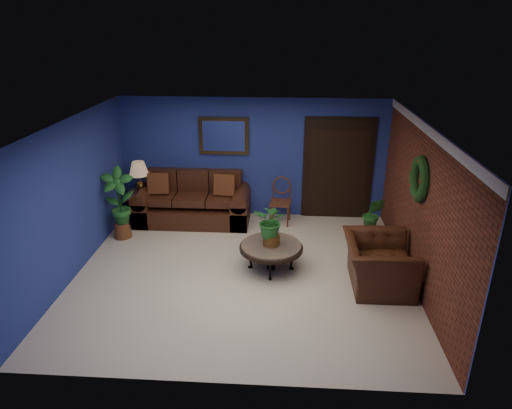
# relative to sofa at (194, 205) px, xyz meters

# --- Properties ---
(floor) EXTENTS (5.50, 5.50, 0.00)m
(floor) POSITION_rel_sofa_xyz_m (1.22, -2.09, -0.34)
(floor) COLOR beige
(floor) RESTS_ON ground
(wall_back) EXTENTS (5.50, 0.04, 2.50)m
(wall_back) POSITION_rel_sofa_xyz_m (1.22, 0.41, 0.91)
(wall_back) COLOR navy
(wall_back) RESTS_ON ground
(wall_left) EXTENTS (0.04, 5.00, 2.50)m
(wall_left) POSITION_rel_sofa_xyz_m (-1.53, -2.09, 0.91)
(wall_left) COLOR navy
(wall_left) RESTS_ON ground
(wall_right_brick) EXTENTS (0.04, 5.00, 2.50)m
(wall_right_brick) POSITION_rel_sofa_xyz_m (3.97, -2.09, 0.91)
(wall_right_brick) COLOR maroon
(wall_right_brick) RESTS_ON ground
(ceiling) EXTENTS (5.50, 5.00, 0.02)m
(ceiling) POSITION_rel_sofa_xyz_m (1.22, -2.09, 2.16)
(ceiling) COLOR white
(ceiling) RESTS_ON wall_back
(crown_molding) EXTENTS (0.03, 5.00, 0.14)m
(crown_molding) POSITION_rel_sofa_xyz_m (3.94, -2.09, 2.09)
(crown_molding) COLOR white
(crown_molding) RESTS_ON wall_right_brick
(wall_mirror) EXTENTS (1.02, 0.06, 0.77)m
(wall_mirror) POSITION_rel_sofa_xyz_m (0.62, 0.37, 1.38)
(wall_mirror) COLOR #483217
(wall_mirror) RESTS_ON wall_back
(closet_door) EXTENTS (1.44, 0.06, 2.18)m
(closet_door) POSITION_rel_sofa_xyz_m (2.97, 0.38, 0.71)
(closet_door) COLOR black
(closet_door) RESTS_ON wall_back
(wreath) EXTENTS (0.16, 0.72, 0.72)m
(wreath) POSITION_rel_sofa_xyz_m (3.91, -2.04, 1.36)
(wreath) COLOR black
(wreath) RESTS_ON wall_right_brick
(sofa) EXTENTS (2.32, 1.00, 1.04)m
(sofa) POSITION_rel_sofa_xyz_m (0.00, 0.00, 0.00)
(sofa) COLOR #452013
(sofa) RESTS_ON ground
(coffee_table) EXTENTS (1.06, 1.06, 0.46)m
(coffee_table) POSITION_rel_sofa_xyz_m (1.68, -1.92, 0.06)
(coffee_table) COLOR #4C4743
(coffee_table) RESTS_ON ground
(end_table) EXTENTS (0.63, 0.63, 0.58)m
(end_table) POSITION_rel_sofa_xyz_m (-1.08, -0.04, 0.10)
(end_table) COLOR #4C4743
(end_table) RESTS_ON ground
(table_lamp) EXTENTS (0.40, 0.40, 0.66)m
(table_lamp) POSITION_rel_sofa_xyz_m (-1.08, -0.04, 0.66)
(table_lamp) COLOR #483217
(table_lamp) RESTS_ON end_table
(side_chair) EXTENTS (0.45, 0.45, 0.96)m
(side_chair) POSITION_rel_sofa_xyz_m (1.82, 0.03, 0.20)
(side_chair) COLOR brown
(side_chair) RESTS_ON ground
(armchair) EXTENTS (1.04, 1.20, 0.77)m
(armchair) POSITION_rel_sofa_xyz_m (3.37, -2.32, 0.05)
(armchair) COLOR #452013
(armchair) RESTS_ON ground
(coffee_plant) EXTENTS (0.68, 0.64, 0.73)m
(coffee_plant) POSITION_rel_sofa_xyz_m (1.68, -1.92, 0.52)
(coffee_plant) COLOR brown
(coffee_plant) RESTS_ON coffee_table
(floor_plant) EXTENTS (0.45, 0.40, 0.85)m
(floor_plant) POSITION_rel_sofa_xyz_m (3.57, -0.62, 0.10)
(floor_plant) COLOR brown
(floor_plant) RESTS_ON ground
(tall_plant) EXTENTS (0.68, 0.53, 1.40)m
(tall_plant) POSITION_rel_sofa_xyz_m (-1.23, -0.89, 0.41)
(tall_plant) COLOR brown
(tall_plant) RESTS_ON ground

